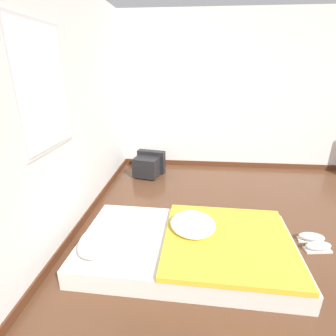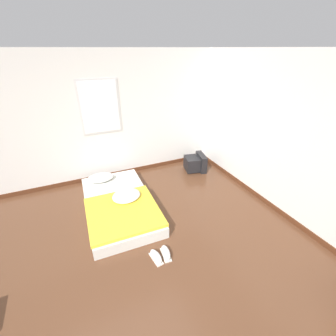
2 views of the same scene
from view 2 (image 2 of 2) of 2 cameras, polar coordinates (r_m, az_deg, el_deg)
ground_plane at (r=3.12m, az=-9.28°, el=-28.59°), size 20.00×20.00×0.00m
wall_back at (r=4.80m, az=-20.29°, el=10.78°), size 8.01×0.08×2.60m
wall_right at (r=3.79m, az=34.45°, el=2.94°), size 0.08×8.15×2.60m
mattress_bed at (r=4.18m, az=-12.38°, el=-8.73°), size 1.19×2.06×0.33m
crt_tv at (r=5.35m, az=7.04°, el=1.29°), size 0.53×0.52×0.39m
sneaker_pair at (r=3.35m, az=-1.80°, el=-21.14°), size 0.29×0.28×0.10m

